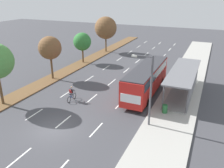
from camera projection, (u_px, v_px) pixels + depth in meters
ground_plane at (54, 129)px, 21.04m from camera, size 140.00×140.00×0.00m
median_strip at (85, 62)px, 41.16m from camera, size 2.60×52.00×0.12m
sidewalk_right at (189, 75)px, 34.59m from camera, size 4.50×52.00×0.15m
lane_divider_left at (106, 68)px, 38.15m from camera, size 0.14×48.09×0.01m
lane_divider_center at (126, 70)px, 36.84m from camera, size 0.14×48.09×0.01m
lane_divider_right at (148, 73)px, 35.53m from camera, size 0.14×48.09×0.01m
bus_shelter at (185, 80)px, 27.47m from camera, size 2.90×11.05×2.86m
bus at (146, 77)px, 27.77m from camera, size 2.54×11.29×3.37m
cyclist at (71, 94)px, 26.30m from camera, size 0.46×1.82×1.71m
median_tree_second at (50, 48)px, 31.54m from camera, size 3.12×3.12×5.90m
median_tree_third at (82, 42)px, 39.37m from camera, size 3.00×3.00×5.07m
median_tree_fourth at (106, 28)px, 46.33m from camera, size 4.37×4.37×6.91m
streetlight at (149, 86)px, 20.24m from camera, size 1.91×0.24×6.50m
trash_bin at (165, 109)px, 23.49m from camera, size 0.52×0.52×0.85m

